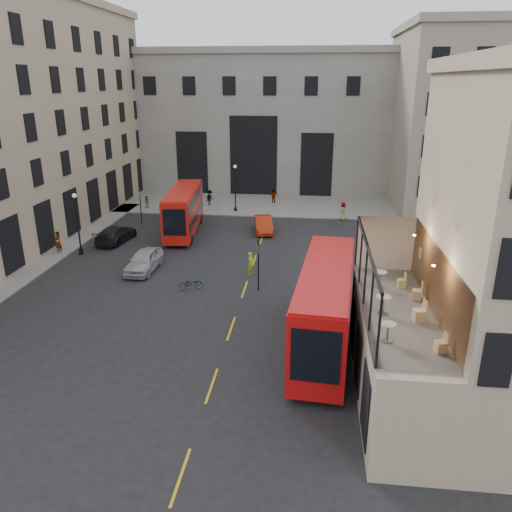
# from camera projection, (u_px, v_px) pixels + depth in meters

# --- Properties ---
(ground) EXTENTS (140.00, 140.00, 0.00)m
(ground) POSITION_uv_depth(u_px,v_px,m) (252.00, 388.00, 24.29)
(ground) COLOR black
(ground) RESTS_ON ground
(host_building_main) EXTENTS (7.26, 11.40, 15.10)m
(host_building_main) POSITION_uv_depth(u_px,v_px,m) (490.00, 244.00, 20.64)
(host_building_main) COLOR tan
(host_building_main) RESTS_ON ground
(host_frontage) EXTENTS (3.00, 11.00, 4.50)m
(host_frontage) POSITION_uv_depth(u_px,v_px,m) (392.00, 356.00, 22.85)
(host_frontage) COLOR tan
(host_frontage) RESTS_ON ground
(cafe_floor) EXTENTS (3.00, 10.00, 0.10)m
(cafe_floor) POSITION_uv_depth(u_px,v_px,m) (397.00, 310.00, 22.08)
(cafe_floor) COLOR slate
(cafe_floor) RESTS_ON host_frontage
(gateway) EXTENTS (35.00, 10.60, 18.00)m
(gateway) POSITION_uv_depth(u_px,v_px,m) (258.00, 118.00, 66.64)
(gateway) COLOR gray
(gateway) RESTS_ON ground
(building_right) EXTENTS (16.60, 18.60, 20.00)m
(building_right) POSITION_uv_depth(u_px,v_px,m) (470.00, 116.00, 56.14)
(building_right) COLOR gray
(building_right) RESTS_ON ground
(pavement_far) EXTENTS (40.00, 12.00, 0.12)m
(pavement_far) POSITION_uv_depth(u_px,v_px,m) (241.00, 203.00, 60.51)
(pavement_far) COLOR slate
(pavement_far) RESTS_ON ground
(traffic_light_near) EXTENTS (0.16, 0.20, 3.80)m
(traffic_light_near) POSITION_uv_depth(u_px,v_px,m) (258.00, 258.00, 34.83)
(traffic_light_near) COLOR black
(traffic_light_near) RESTS_ON ground
(traffic_light_far) EXTENTS (0.16, 0.20, 3.80)m
(traffic_light_far) POSITION_uv_depth(u_px,v_px,m) (140.00, 201.00, 51.31)
(traffic_light_far) COLOR black
(traffic_light_far) RESTS_ON ground
(street_lamp_a) EXTENTS (0.36, 0.36, 5.33)m
(street_lamp_a) POSITION_uv_depth(u_px,v_px,m) (78.00, 228.00, 42.16)
(street_lamp_a) COLOR black
(street_lamp_a) RESTS_ON ground
(street_lamp_b) EXTENTS (0.36, 0.36, 5.33)m
(street_lamp_b) POSITION_uv_depth(u_px,v_px,m) (235.00, 191.00, 55.98)
(street_lamp_b) COLOR black
(street_lamp_b) RESTS_ON ground
(bus_near) EXTENTS (3.73, 11.98, 4.71)m
(bus_near) POSITION_uv_depth(u_px,v_px,m) (325.00, 303.00, 27.27)
(bus_near) COLOR #B30C0C
(bus_near) RESTS_ON ground
(bus_far) EXTENTS (3.48, 10.94, 4.29)m
(bus_far) POSITION_uv_depth(u_px,v_px,m) (184.00, 209.00, 48.27)
(bus_far) COLOR red
(bus_far) RESTS_ON ground
(car_a) EXTENTS (2.14, 4.93, 1.66)m
(car_a) POSITION_uv_depth(u_px,v_px,m) (144.00, 261.00, 39.03)
(car_a) COLOR #9FA2A7
(car_a) RESTS_ON ground
(car_b) EXTENTS (2.41, 4.88, 1.54)m
(car_b) POSITION_uv_depth(u_px,v_px,m) (263.00, 224.00, 49.06)
(car_b) COLOR #B3240B
(car_b) RESTS_ON ground
(car_c) EXTENTS (2.73, 5.41, 1.51)m
(car_c) POSITION_uv_depth(u_px,v_px,m) (116.00, 234.00, 46.04)
(car_c) COLOR black
(car_c) RESTS_ON ground
(bicycle) EXTENTS (1.75, 1.14, 0.87)m
(bicycle) POSITION_uv_depth(u_px,v_px,m) (191.00, 284.00, 35.63)
(bicycle) COLOR gray
(bicycle) RESTS_ON ground
(cyclist) EXTENTS (0.61, 0.75, 1.77)m
(cyclist) POSITION_uv_depth(u_px,v_px,m) (251.00, 263.00, 38.31)
(cyclist) COLOR #A3D916
(cyclist) RESTS_ON ground
(pedestrian_a) EXTENTS (0.90, 0.80, 1.54)m
(pedestrian_a) POSITION_uv_depth(u_px,v_px,m) (147.00, 203.00, 57.72)
(pedestrian_a) COLOR gray
(pedestrian_a) RESTS_ON ground
(pedestrian_b) EXTENTS (1.16, 1.38, 1.86)m
(pedestrian_b) POSITION_uv_depth(u_px,v_px,m) (210.00, 198.00, 59.24)
(pedestrian_b) COLOR gray
(pedestrian_b) RESTS_ON ground
(pedestrian_c) EXTENTS (1.11, 0.65, 1.78)m
(pedestrian_c) POSITION_uv_depth(u_px,v_px,m) (274.00, 197.00, 60.18)
(pedestrian_c) COLOR gray
(pedestrian_c) RESTS_ON ground
(pedestrian_d) EXTENTS (0.71, 1.02, 1.97)m
(pedestrian_d) POSITION_uv_depth(u_px,v_px,m) (343.00, 211.00, 53.08)
(pedestrian_d) COLOR gray
(pedestrian_d) RESTS_ON ground
(pedestrian_e) EXTENTS (0.61, 0.80, 1.97)m
(pedestrian_e) POSITION_uv_depth(u_px,v_px,m) (58.00, 243.00, 42.85)
(pedestrian_e) COLOR gray
(pedestrian_e) RESTS_ON ground
(cafe_table_near) EXTENTS (0.61, 0.61, 0.76)m
(cafe_table_near) POSITION_uv_depth(u_px,v_px,m) (388.00, 330.00, 19.19)
(cafe_table_near) COLOR silver
(cafe_table_near) RESTS_ON cafe_floor
(cafe_table_mid) EXTENTS (0.65, 0.65, 0.81)m
(cafe_table_mid) POSITION_uv_depth(u_px,v_px,m) (383.00, 302.00, 21.49)
(cafe_table_mid) COLOR silver
(cafe_table_mid) RESTS_ON cafe_floor
(cafe_table_far) EXTENTS (0.65, 0.65, 0.81)m
(cafe_table_far) POSITION_uv_depth(u_px,v_px,m) (380.00, 277.00, 24.26)
(cafe_table_far) COLOR beige
(cafe_table_far) RESTS_ON cafe_floor
(cafe_chair_a) EXTENTS (0.47, 0.47, 0.78)m
(cafe_chair_a) POSITION_uv_depth(u_px,v_px,m) (441.00, 346.00, 18.57)
(cafe_chair_a) COLOR #DBB77E
(cafe_chair_a) RESTS_ON cafe_floor
(cafe_chair_b) EXTENTS (0.54, 0.54, 0.95)m
(cafe_chair_b) POSITION_uv_depth(u_px,v_px,m) (419.00, 315.00, 20.93)
(cafe_chair_b) COLOR #DBB47E
(cafe_chair_b) RESTS_ON cafe_floor
(cafe_chair_c) EXTENTS (0.48, 0.48, 0.85)m
(cafe_chair_c) POSITION_uv_depth(u_px,v_px,m) (417.00, 294.00, 23.01)
(cafe_chair_c) COLOR tan
(cafe_chair_c) RESTS_ON cafe_floor
(cafe_chair_d) EXTENTS (0.40, 0.40, 0.76)m
(cafe_chair_d) POSITION_uv_depth(u_px,v_px,m) (402.00, 283.00, 24.38)
(cafe_chair_d) COLOR tan
(cafe_chair_d) RESTS_ON cafe_floor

